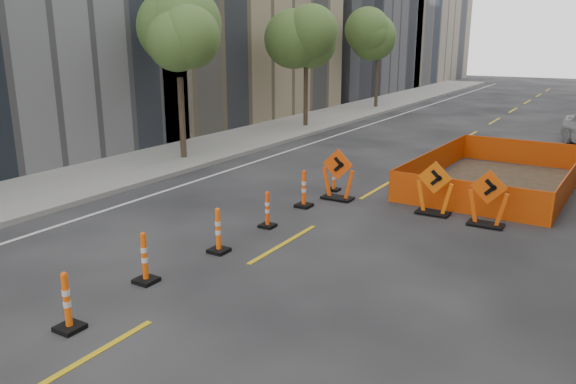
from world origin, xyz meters
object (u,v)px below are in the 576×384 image
Objects in this scene: channelizer_3 at (145,257)px; chevron_sign_center at (435,188)px; chevron_sign_left at (338,174)px; chevron_sign_right at (488,198)px; channelizer_2 at (67,301)px; channelizer_4 at (218,230)px; channelizer_7 at (334,177)px; channelizer_6 at (304,189)px; channelizer_5 at (267,209)px.

channelizer_3 is 8.29m from chevron_sign_center.
chevron_sign_right is (4.46, -0.27, -0.03)m from chevron_sign_left.
channelizer_2 is 0.99× the size of channelizer_4.
channelizer_2 is 0.69× the size of chevron_sign_center.
channelizer_4 is 6.22m from channelizer_7.
channelizer_2 is 10.44m from chevron_sign_right.
channelizer_7 is at bearing 91.56° from channelizer_6.
channelizer_5 is 0.88× the size of channelizer_6.
channelizer_3 is 7.48m from chevron_sign_left.
chevron_sign_right reaches higher than channelizer_2.
channelizer_5 is 2.08m from channelizer_6.
channelizer_2 is at bearing -98.62° from chevron_sign_left.
channelizer_3 is 1.00× the size of channelizer_4.
channelizer_3 is 8.82m from chevron_sign_right.
channelizer_6 is 3.68m from chevron_sign_center.
chevron_sign_center is at bearing -13.27° from channelizer_7.
channelizer_6 is at bearing 91.23° from channelizer_4.
channelizer_7 is (-0.15, 6.22, -0.08)m from channelizer_4.
channelizer_7 is (-0.18, 10.36, -0.07)m from channelizer_2.
channelizer_5 is 5.75m from chevron_sign_right.
chevron_sign_right is (5.10, 7.19, 0.22)m from channelizer_3.
channelizer_6 is 0.72× the size of chevron_sign_center.
channelizer_3 is 0.68× the size of chevron_sign_left.
channelizer_6 is 0.70× the size of chevron_sign_left.
channelizer_4 is 0.68× the size of chevron_sign_left.
chevron_sign_center is (3.33, 9.53, 0.24)m from channelizer_2.
chevron_sign_left is (0.41, 3.31, 0.31)m from channelizer_5.
channelizer_7 is at bearing 89.33° from channelizer_3.
channelizer_2 is 0.67× the size of chevron_sign_left.
channelizer_7 is (-0.06, 2.07, -0.09)m from channelizer_6.
channelizer_3 is at bearing -93.24° from channelizer_5.
channelizer_6 is (-0.08, 2.07, 0.07)m from channelizer_5.
chevron_sign_right reaches higher than channelizer_7.
chevron_sign_left reaches higher than chevron_sign_right.
channelizer_6 is at bearing 92.25° from channelizer_5.
chevron_sign_left is at bearing 68.41° from channelizer_6.
channelizer_4 is 0.70× the size of chevron_sign_right.
channelizer_6 is at bearing 88.59° from channelizer_3.
channelizer_3 is at bearing -96.67° from channelizer_4.
chevron_sign_center is (2.97, 0.01, -0.02)m from chevron_sign_left.
channelizer_3 is 8.29m from channelizer_7.
channelizer_7 is at bearing 91.90° from channelizer_5.
chevron_sign_right is (5.00, -1.10, 0.30)m from channelizer_7.
chevron_sign_center is 1.52m from chevron_sign_right.
channelizer_3 is 0.70× the size of chevron_sign_center.
chevron_sign_center reaches higher than channelizer_4.
chevron_sign_center is (3.37, 5.39, 0.23)m from channelizer_4.
channelizer_7 is 0.58× the size of chevron_sign_left.
channelizer_6 is at bearing 90.88° from channelizer_2.
channelizer_5 is 0.63× the size of chevron_sign_center.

